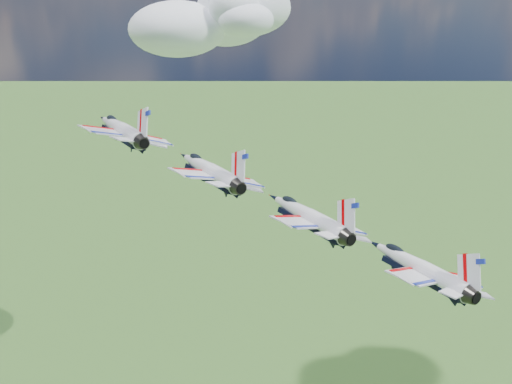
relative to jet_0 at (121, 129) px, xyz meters
name	(u,v)px	position (x,y,z in m)	size (l,w,h in m)	color
cloud_far	(215,19)	(66.82, 162.67, -2.49)	(53.56, 42.08, 21.04)	white
jet_0	(121,129)	(0.00, 0.00, 0.00)	(10.00, 14.80, 4.42)	white
jet_1	(208,170)	(7.64, -8.91, -3.20)	(10.00, 14.80, 4.42)	silver
jet_2	(307,215)	(15.28, -17.81, -6.40)	(10.00, 14.80, 4.42)	white
jet_3	(417,267)	(22.92, -26.72, -9.61)	(10.00, 14.80, 4.42)	white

